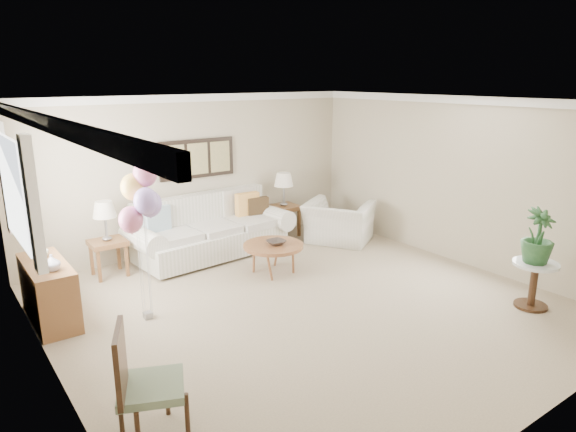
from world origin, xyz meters
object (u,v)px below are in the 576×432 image
Objects in this scene: coffee_table at (273,246)px; accent_chair at (141,381)px; armchair at (338,222)px; sofa at (210,232)px; balloon_cluster at (141,198)px.

accent_chair is (-2.95, -2.43, 0.12)m from coffee_table.
sofa is at bearing 40.77° from armchair.
sofa is at bearing 43.76° from balloon_cluster.
accent_chair is at bearing 91.58° from armchair.
coffee_table is at bearing 39.57° from accent_chair.
armchair is at bearing 17.49° from coffee_table.
armchair is 1.07× the size of accent_chair.
coffee_table is 1.89m from armchair.
armchair is at bearing 13.18° from balloon_cluster.
sofa is 1.42× the size of balloon_cluster.
armchair is at bearing 32.30° from accent_chair.
balloon_cluster is (-1.71, -1.64, 1.13)m from sofa.
sofa reaches higher than coffee_table.
armchair reaches higher than coffee_table.
accent_chair is (-2.57, -3.73, 0.15)m from sofa.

